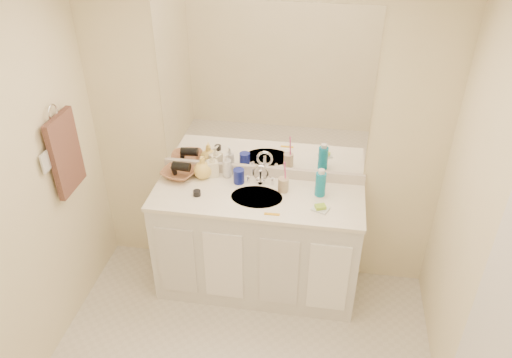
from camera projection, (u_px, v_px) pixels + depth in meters
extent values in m
cube|color=white|center=(215.00, 18.00, 1.87)|extent=(2.60, 2.60, 0.02)
cube|color=#F4E7BF|center=(263.00, 137.00, 3.60)|extent=(2.60, 0.02, 2.40)
cube|color=#F4E7BF|center=(495.00, 287.00, 2.35)|extent=(0.02, 2.60, 2.40)
cube|color=silver|center=(257.00, 244.00, 3.80)|extent=(1.50, 0.55, 0.85)
cube|color=white|center=(257.00, 197.00, 3.56)|extent=(1.52, 0.57, 0.03)
cube|color=beige|center=(263.00, 171.00, 3.74)|extent=(1.52, 0.03, 0.08)
cylinder|color=#B4A89E|center=(257.00, 198.00, 3.54)|extent=(0.37, 0.37, 0.02)
cylinder|color=silver|center=(261.00, 177.00, 3.65)|extent=(0.02, 0.02, 0.11)
cube|color=white|center=(263.00, 91.00, 3.40)|extent=(1.48, 0.01, 1.20)
cylinder|color=navy|center=(239.00, 176.00, 3.66)|extent=(0.08, 0.08, 0.11)
cylinder|color=tan|center=(283.00, 185.00, 3.57)|extent=(0.09, 0.09, 0.10)
cylinder|color=#EA3D94|center=(285.00, 173.00, 3.52)|extent=(0.02, 0.04, 0.20)
cylinder|color=#0D7DA2|center=(321.00, 184.00, 3.51)|extent=(0.10, 0.10, 0.18)
cube|color=silver|center=(320.00, 209.00, 3.40)|extent=(0.13, 0.12, 0.01)
cube|color=#96CA31|center=(320.00, 207.00, 3.39)|extent=(0.08, 0.07, 0.03)
cube|color=gold|center=(272.00, 214.00, 3.36)|extent=(0.11, 0.02, 0.00)
cylinder|color=black|center=(197.00, 193.00, 3.54)|extent=(0.06, 0.06, 0.04)
imported|color=silver|center=(227.00, 165.00, 3.71)|extent=(0.10, 0.10, 0.19)
imported|color=#F9EFCB|center=(213.00, 165.00, 3.72)|extent=(0.11, 0.11, 0.18)
imported|color=#F4D05F|center=(203.00, 167.00, 3.70)|extent=(0.16, 0.16, 0.18)
imported|color=brown|center=(179.00, 173.00, 3.74)|extent=(0.31, 0.31, 0.06)
cylinder|color=black|center=(181.00, 166.00, 3.71)|extent=(0.14, 0.08, 0.07)
torus|color=silver|center=(53.00, 112.00, 3.15)|extent=(0.01, 0.11, 0.11)
cube|color=#3F2721|center=(66.00, 154.00, 3.31)|extent=(0.04, 0.32, 0.55)
cube|color=silver|center=(45.00, 162.00, 3.12)|extent=(0.01, 0.08, 0.13)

